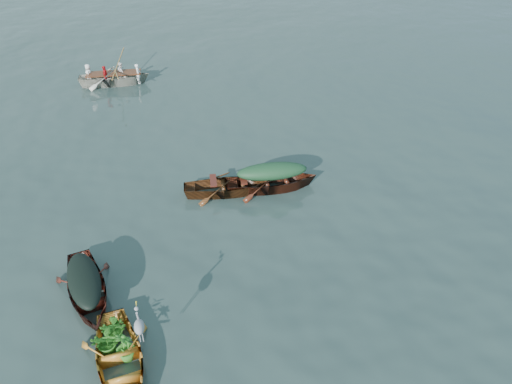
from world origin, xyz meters
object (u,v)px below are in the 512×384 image
Objects in this scene: dark_covered_boat at (89,298)px; rowed_boat at (116,84)px; green_tarp_boat at (272,189)px; open_wooden_boat at (229,193)px; heron at (140,332)px; yellow_dinghy at (121,369)px.

dark_covered_boat is 13.07m from rowed_boat.
green_tarp_boat is at bearing -148.38° from rowed_boat.
green_tarp_boat reaches higher than dark_covered_boat.
heron reaches higher than open_wooden_boat.
heron is (1.31, -2.11, 0.93)m from dark_covered_boat.
heron is at bearing -173.28° from rowed_boat.
rowed_boat is at bearing 30.96° from green_tarp_boat.
green_tarp_boat is at bearing 20.44° from dark_covered_boat.
rowed_boat reaches higher than yellow_dinghy.
rowed_boat is (0.55, 13.06, 0.00)m from dark_covered_boat.
open_wooden_boat is (3.39, 5.86, 0.00)m from yellow_dinghy.
open_wooden_boat is at bearing 51.18° from yellow_dinghy.
rowed_boat is (-3.62, 9.44, 0.00)m from open_wooden_boat.
rowed_boat reaches higher than green_tarp_boat.
green_tarp_boat reaches higher than open_wooden_boat.
open_wooden_boat is at bearing 28.94° from dark_covered_boat.
dark_covered_boat is 2.65m from heron.
yellow_dinghy is 1.08m from heron.
heron reaches higher than yellow_dinghy.
open_wooden_boat is 6.46m from heron.
yellow_dinghy is 0.88× the size of open_wooden_boat.
green_tarp_boat is at bearing -88.01° from open_wooden_boat.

